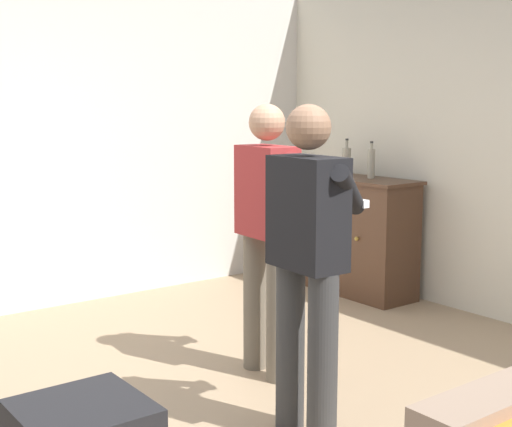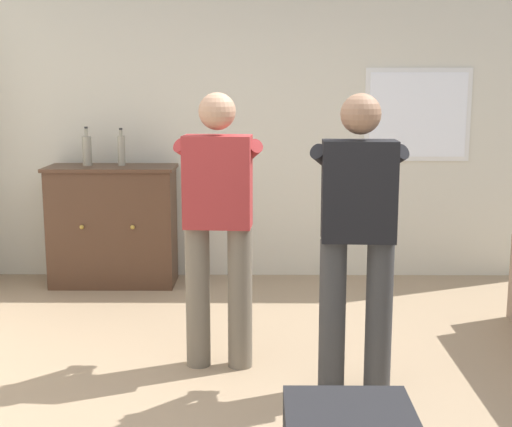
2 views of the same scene
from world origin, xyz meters
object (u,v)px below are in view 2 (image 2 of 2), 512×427
Objects in this scene: person_standing_right at (358,230)px; bottle_wine_green at (87,150)px; person_standing_left at (218,217)px; sideboard_cabinet at (113,226)px; bottle_liquor_amber at (121,150)px.

bottle_wine_green is at bearing 132.30° from person_standing_right.
person_standing_left is at bearing 155.23° from person_standing_right.
person_standing_right is at bearing -50.25° from sideboard_cabinet.
bottle_liquor_amber is (0.08, 0.05, 0.65)m from sideboard_cabinet.
sideboard_cabinet is 2.13m from person_standing_left.
sideboard_cabinet is 0.65× the size of person_standing_right.
person_standing_right is (2.02, -2.22, -0.23)m from bottle_wine_green.
bottle_wine_green is at bearing 168.70° from sideboard_cabinet.
sideboard_cabinet is 0.65× the size of person_standing_left.
person_standing_left is (1.02, -1.82, 0.42)m from sideboard_cabinet.
bottle_liquor_amber is at bearing 31.56° from sideboard_cabinet.
person_standing_left reaches higher than bottle_liquor_amber.
bottle_wine_green reaches higher than sideboard_cabinet.
person_standing_left is (0.94, -1.87, -0.23)m from bottle_liquor_amber.
person_standing_left is (1.23, -1.86, -0.23)m from bottle_wine_green.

